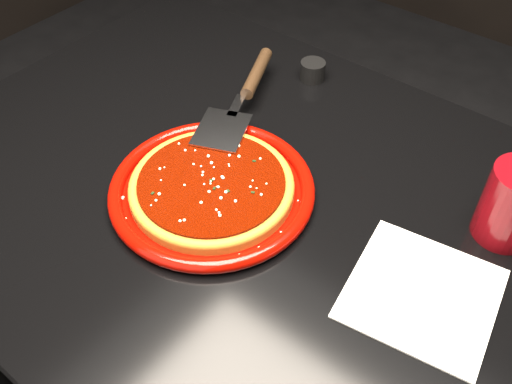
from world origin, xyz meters
TOP-DOWN VIEW (x-y plane):
  - table at (0.00, 0.00)m, footprint 1.20×0.80m
  - plate at (-0.09, -0.04)m, footprint 0.39×0.39m
  - pizza_crust at (-0.09, -0.04)m, footprint 0.31×0.31m
  - pizza_crust_rim at (-0.09, -0.04)m, footprint 0.31×0.31m
  - pizza_sauce at (-0.09, -0.04)m, footprint 0.27×0.27m
  - parmesan_dusting at (-0.09, -0.04)m, footprint 0.21×0.21m
  - basil_flecks at (-0.09, -0.04)m, footprint 0.19×0.19m
  - pizza_server at (-0.18, 0.14)m, footprint 0.21×0.34m
  - napkin_a at (0.24, -0.00)m, footprint 0.21×0.21m
  - ramekin at (-0.15, 0.30)m, footprint 0.06×0.06m

SIDE VIEW (x-z plane):
  - table at x=0.00m, z-range 0.00..0.75m
  - napkin_a at x=0.24m, z-range 0.75..0.75m
  - plate at x=-0.09m, z-range 0.75..0.77m
  - pizza_crust at x=-0.09m, z-range 0.76..0.77m
  - ramekin at x=-0.15m, z-range 0.75..0.79m
  - pizza_crust_rim at x=-0.09m, z-range 0.76..0.78m
  - pizza_sauce at x=-0.09m, z-range 0.77..0.78m
  - basil_flecks at x=-0.09m, z-range 0.78..0.78m
  - parmesan_dusting at x=-0.09m, z-range 0.78..0.78m
  - pizza_server at x=-0.18m, z-range 0.78..0.80m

